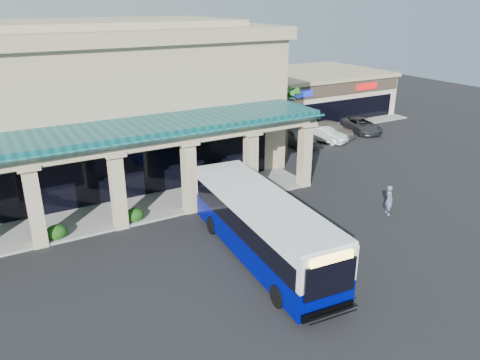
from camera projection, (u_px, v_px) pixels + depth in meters
ground at (274, 233)px, 27.19m from camera, size 110.00×110.00×0.00m
main_building at (65, 102)px, 34.37m from camera, size 30.80×14.80×11.35m
arcade at (101, 176)px, 27.95m from camera, size 30.00×6.20×5.70m
strip_mall at (289, 95)px, 54.09m from camera, size 22.50×12.50×4.90m
palm_0 at (287, 121)px, 38.85m from camera, size 2.40×2.40×6.60m
palm_1 at (276, 117)px, 41.89m from camera, size 2.40×2.40×5.80m
broadleaf_tree at (230, 114)px, 45.18m from camera, size 2.60×2.60×4.81m
transit_bus at (262, 228)px, 24.02m from camera, size 3.86×12.57×3.46m
pedestrian at (389, 200)px, 29.30m from camera, size 0.67×0.81×1.92m
car_silver at (297, 137)px, 43.29m from camera, size 2.16×4.85×1.62m
car_white at (325, 135)px, 44.50m from camera, size 2.88×4.55×1.41m
car_red at (332, 129)px, 46.42m from camera, size 3.15×5.19×1.41m
car_gray at (361, 125)px, 47.81m from camera, size 3.49×5.68×1.47m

